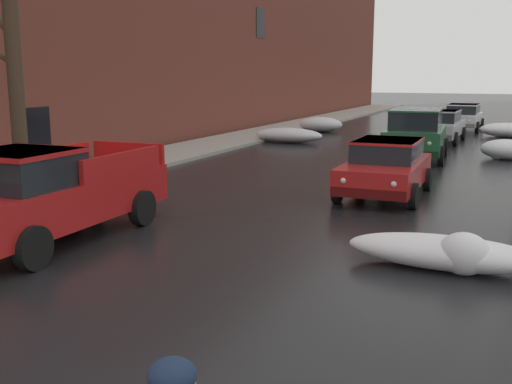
{
  "coord_description": "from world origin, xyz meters",
  "views": [
    {
      "loc": [
        5.37,
        -1.41,
        3.04
      ],
      "look_at": [
        1.0,
        8.54,
        0.92
      ],
      "focal_mm": 42.51,
      "sensor_mm": 36.0,
      "label": 1
    }
  ],
  "objects_px": {
    "sedan_red_parked_kerbside_close": "(386,166)",
    "fire_hydrant": "(13,202)",
    "pickup_truck_red_approaching_near_lane": "(46,194)",
    "bare_tree_second_along_sidewalk": "(12,65)",
    "suv_green_parked_kerbside_mid": "(416,132)",
    "sedan_white_queued_behind_truck": "(463,116)",
    "sedan_silver_parked_far_down_block": "(440,125)"
  },
  "relations": [
    {
      "from": "suv_green_parked_kerbside_mid",
      "to": "fire_hydrant",
      "type": "xyz_separation_m",
      "value": [
        -6.32,
        -12.78,
        -0.63
      ]
    },
    {
      "from": "pickup_truck_red_approaching_near_lane",
      "to": "suv_green_parked_kerbside_mid",
      "type": "bearing_deg",
      "value": 72.42
    },
    {
      "from": "fire_hydrant",
      "to": "sedan_red_parked_kerbside_close",
      "type": "bearing_deg",
      "value": 40.0
    },
    {
      "from": "bare_tree_second_along_sidewalk",
      "to": "pickup_truck_red_approaching_near_lane",
      "type": "bearing_deg",
      "value": -37.83
    },
    {
      "from": "sedan_red_parked_kerbside_close",
      "to": "sedan_silver_parked_far_down_block",
      "type": "bearing_deg",
      "value": 91.59
    },
    {
      "from": "bare_tree_second_along_sidewalk",
      "to": "suv_green_parked_kerbside_mid",
      "type": "relative_size",
      "value": 1.4
    },
    {
      "from": "sedan_red_parked_kerbside_close",
      "to": "sedan_white_queued_behind_truck",
      "type": "distance_m",
      "value": 19.95
    },
    {
      "from": "sedan_red_parked_kerbside_close",
      "to": "fire_hydrant",
      "type": "bearing_deg",
      "value": -140.0
    },
    {
      "from": "sedan_red_parked_kerbside_close",
      "to": "sedan_white_queued_behind_truck",
      "type": "relative_size",
      "value": 0.91
    },
    {
      "from": "sedan_silver_parked_far_down_block",
      "to": "fire_hydrant",
      "type": "bearing_deg",
      "value": -108.44
    },
    {
      "from": "suv_green_parked_kerbside_mid",
      "to": "sedan_white_queued_behind_truck",
      "type": "relative_size",
      "value": 0.98
    },
    {
      "from": "pickup_truck_red_approaching_near_lane",
      "to": "fire_hydrant",
      "type": "relative_size",
      "value": 7.48
    },
    {
      "from": "pickup_truck_red_approaching_near_lane",
      "to": "sedan_red_parked_kerbside_close",
      "type": "relative_size",
      "value": 1.31
    },
    {
      "from": "bare_tree_second_along_sidewalk",
      "to": "sedan_white_queued_behind_truck",
      "type": "bearing_deg",
      "value": 72.79
    },
    {
      "from": "suv_green_parked_kerbside_mid",
      "to": "sedan_white_queued_behind_truck",
      "type": "distance_m",
      "value": 12.84
    },
    {
      "from": "pickup_truck_red_approaching_near_lane",
      "to": "sedan_silver_parked_far_down_block",
      "type": "relative_size",
      "value": 1.19
    },
    {
      "from": "sedan_silver_parked_far_down_block",
      "to": "sedan_white_queued_behind_truck",
      "type": "relative_size",
      "value": 1.0
    },
    {
      "from": "pickup_truck_red_approaching_near_lane",
      "to": "suv_green_parked_kerbside_mid",
      "type": "xyz_separation_m",
      "value": [
        4.39,
        13.87,
        0.11
      ]
    },
    {
      "from": "fire_hydrant",
      "to": "suv_green_parked_kerbside_mid",
      "type": "bearing_deg",
      "value": 63.69
    },
    {
      "from": "sedan_red_parked_kerbside_close",
      "to": "sedan_white_queued_behind_truck",
      "type": "height_order",
      "value": "same"
    },
    {
      "from": "bare_tree_second_along_sidewalk",
      "to": "sedan_red_parked_kerbside_close",
      "type": "distance_m",
      "value": 9.2
    },
    {
      "from": "pickup_truck_red_approaching_near_lane",
      "to": "bare_tree_second_along_sidewalk",
      "type": "bearing_deg",
      "value": 142.17
    },
    {
      "from": "sedan_red_parked_kerbside_close",
      "to": "sedan_silver_parked_far_down_block",
      "type": "relative_size",
      "value": 0.91
    },
    {
      "from": "sedan_red_parked_kerbside_close",
      "to": "fire_hydrant",
      "type": "distance_m",
      "value": 8.82
    },
    {
      "from": "sedan_white_queued_behind_truck",
      "to": "suv_green_parked_kerbside_mid",
      "type": "bearing_deg",
      "value": -92.06
    },
    {
      "from": "sedan_red_parked_kerbside_close",
      "to": "fire_hydrant",
      "type": "xyz_separation_m",
      "value": [
        -6.75,
        -5.66,
        -0.4
      ]
    },
    {
      "from": "pickup_truck_red_approaching_near_lane",
      "to": "sedan_white_queued_behind_truck",
      "type": "distance_m",
      "value": 27.13
    },
    {
      "from": "suv_green_parked_kerbside_mid",
      "to": "bare_tree_second_along_sidewalk",
      "type": "bearing_deg",
      "value": -121.35
    },
    {
      "from": "suv_green_parked_kerbside_mid",
      "to": "sedan_silver_parked_far_down_block",
      "type": "bearing_deg",
      "value": 89.55
    },
    {
      "from": "pickup_truck_red_approaching_near_lane",
      "to": "fire_hydrant",
      "type": "distance_m",
      "value": 2.27
    },
    {
      "from": "bare_tree_second_along_sidewalk",
      "to": "fire_hydrant",
      "type": "xyz_separation_m",
      "value": [
        0.82,
        -1.06,
        -2.88
      ]
    },
    {
      "from": "fire_hydrant",
      "to": "pickup_truck_red_approaching_near_lane",
      "type": "bearing_deg",
      "value": -29.26
    }
  ]
}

